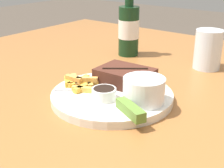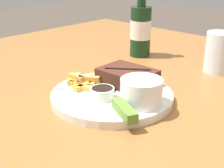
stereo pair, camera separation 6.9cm
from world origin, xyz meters
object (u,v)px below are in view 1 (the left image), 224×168
coleslaw_cup (143,89)px  beer_bottle (129,28)px  dipping_sauce_cup (104,93)px  fork_utensil (81,90)px  knife_utensil (112,86)px  steak_portion (125,76)px  pickle_spear (130,110)px  dinner_plate (112,96)px  drinking_glass (208,49)px

coleslaw_cup → beer_bottle: size_ratio=0.35×
dipping_sauce_cup → fork_utensil: size_ratio=0.44×
beer_bottle → knife_utensil: bearing=-61.9°
steak_portion → coleslaw_cup: 0.11m
coleslaw_cup → knife_utensil: bearing=164.9°
coleslaw_cup → beer_bottle: 0.41m
pickle_spear → beer_bottle: (-0.26, 0.37, 0.06)m
pickle_spear → fork_utensil: 0.15m
steak_portion → knife_utensil: size_ratio=0.85×
dinner_plate → dipping_sauce_cup: bearing=-77.9°
fork_utensil → dinner_plate: bearing=-0.0°
dinner_plate → knife_utensil: bearing=127.9°
steak_portion → dipping_sauce_cup: bearing=-81.2°
dipping_sauce_cup → pickle_spear: bearing=-15.8°
fork_utensil → knife_utensil: knife_utensil is taller
dinner_plate → knife_utensil: size_ratio=1.79×
dipping_sauce_cup → drinking_glass: drinking_glass is taller
dipping_sauce_cup → beer_bottle: (-0.18, 0.35, 0.06)m
dinner_plate → dipping_sauce_cup: 0.05m
coleslaw_cup → fork_utensil: bearing=-166.3°
dipping_sauce_cup → fork_utensil: dipping_sauce_cup is taller
dinner_plate → knife_utensil: knife_utensil is taller
dipping_sauce_cup → pickle_spear: (0.08, -0.02, -0.00)m
coleslaw_cup → dipping_sauce_cup: (-0.07, -0.03, -0.02)m
coleslaw_cup → fork_utensil: coleslaw_cup is taller
knife_utensil → drinking_glass: bearing=-46.8°
pickle_spear → dipping_sauce_cup: bearing=164.2°
steak_portion → coleslaw_cup: bearing=-35.2°
coleslaw_cup → fork_utensil: size_ratio=0.73×
dinner_plate → dipping_sauce_cup: size_ratio=5.25×
dinner_plate → drinking_glass: drinking_glass is taller
steak_portion → dinner_plate: bearing=-83.3°
fork_utensil → dipping_sauce_cup: bearing=-32.5°
dipping_sauce_cup → pickle_spear: size_ratio=0.63×
knife_utensil → steak_portion: bearing=-47.0°
fork_utensil → drinking_glass: 0.40m
steak_portion → dipping_sauce_cup: size_ratio=2.50×
coleslaw_cup → knife_utensil: size_ratio=0.57×
pickle_spear → drinking_glass: 0.40m
knife_utensil → dipping_sauce_cup: bearing=174.7°
beer_bottle → drinking_glass: (0.26, 0.03, -0.03)m
pickle_spear → coleslaw_cup: bearing=99.4°
dipping_sauce_cup → knife_utensil: size_ratio=0.34×
steak_portion → beer_bottle: (-0.16, 0.25, 0.05)m
coleslaw_cup → drinking_glass: drinking_glass is taller
fork_utensil → drinking_glass: (0.14, 0.38, 0.04)m
steak_portion → drinking_glass: (0.09, 0.28, 0.02)m
dinner_plate → fork_utensil: size_ratio=2.29×
knife_utensil → beer_bottle: 0.33m
coleslaw_cup → dipping_sauce_cup: 0.08m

